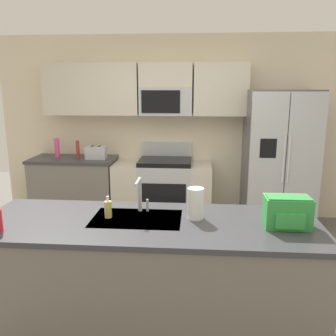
{
  "coord_description": "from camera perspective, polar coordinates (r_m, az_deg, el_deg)",
  "views": [
    {
      "loc": [
        0.27,
        -3.04,
        1.88
      ],
      "look_at": [
        -0.02,
        0.6,
        1.05
      ],
      "focal_mm": 38.14,
      "sensor_mm": 36.0,
      "label": 1
    }
  ],
  "objects": [
    {
      "name": "toaster",
      "position": [
        5.07,
        -11.41,
        2.44
      ],
      "size": [
        0.28,
        0.16,
        0.18
      ],
      "color": "#B7BABF",
      "rests_on": "back_counter"
    },
    {
      "name": "sink_faucet",
      "position": [
        2.85,
        -4.5,
        -3.85
      ],
      "size": [
        0.09,
        0.21,
        0.28
      ],
      "color": "#B7BABF",
      "rests_on": "island_counter"
    },
    {
      "name": "island_counter",
      "position": [
        2.9,
        -2.99,
        -16.72
      ],
      "size": [
        2.55,
        0.89,
        0.9
      ],
      "color": "slate",
      "rests_on": "ground"
    },
    {
      "name": "kitchen_wall_unit",
      "position": [
        5.16,
        -0.01,
        8.27
      ],
      "size": [
        5.2,
        0.43,
        2.6
      ],
      "color": "beige",
      "rests_on": "ground"
    },
    {
      "name": "backpack",
      "position": [
        2.7,
        18.51,
        -6.57
      ],
      "size": [
        0.32,
        0.22,
        0.23
      ],
      "color": "green",
      "rests_on": "island_counter"
    },
    {
      "name": "refrigerator",
      "position": [
        4.99,
        17.3,
        1.19
      ],
      "size": [
        0.9,
        0.76,
        1.85
      ],
      "color": "#4C4F54",
      "rests_on": "ground"
    },
    {
      "name": "ground_plane",
      "position": [
        3.59,
        -0.43,
        -18.8
      ],
      "size": [
        9.0,
        9.0,
        0.0
      ],
      "primitive_type": "plane",
      "color": "#66605B",
      "rests_on": "ground"
    },
    {
      "name": "bottle_pink",
      "position": [
        5.32,
        -17.32,
        3.1
      ],
      "size": [
        0.07,
        0.07,
        0.27
      ],
      "primitive_type": "cylinder",
      "color": "#EA4C93",
      "rests_on": "back_counter"
    },
    {
      "name": "range_oven",
      "position": [
        5.08,
        -0.85,
        -3.64
      ],
      "size": [
        1.36,
        0.61,
        1.1
      ],
      "color": "#B7BABF",
      "rests_on": "ground"
    },
    {
      "name": "back_counter",
      "position": [
        5.34,
        -14.66,
        -3.14
      ],
      "size": [
        1.18,
        0.63,
        0.9
      ],
      "color": "slate",
      "rests_on": "ground"
    },
    {
      "name": "pepper_mill",
      "position": [
        5.19,
        -14.23,
        2.91
      ],
      "size": [
        0.05,
        0.05,
        0.25
      ],
      "primitive_type": "cylinder",
      "color": "#B2332D",
      "rests_on": "back_counter"
    },
    {
      "name": "paper_towel_roll",
      "position": [
        2.72,
        4.41,
        -5.66
      ],
      "size": [
        0.12,
        0.12,
        0.24
      ],
      "primitive_type": "cylinder",
      "color": "white",
      "rests_on": "island_counter"
    },
    {
      "name": "soap_dispenser",
      "position": [
        2.79,
        -9.56,
        -6.48
      ],
      "size": [
        0.06,
        0.06,
        0.17
      ],
      "color": "#D8CC66",
      "rests_on": "island_counter"
    }
  ]
}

